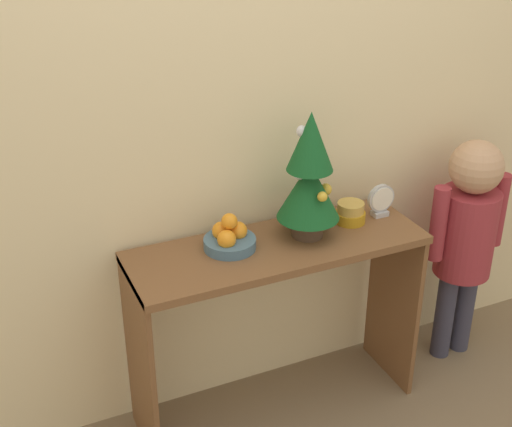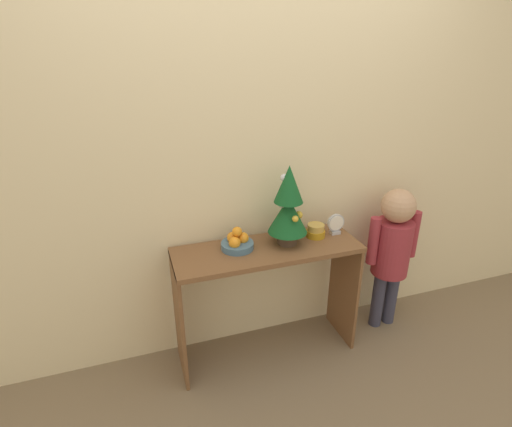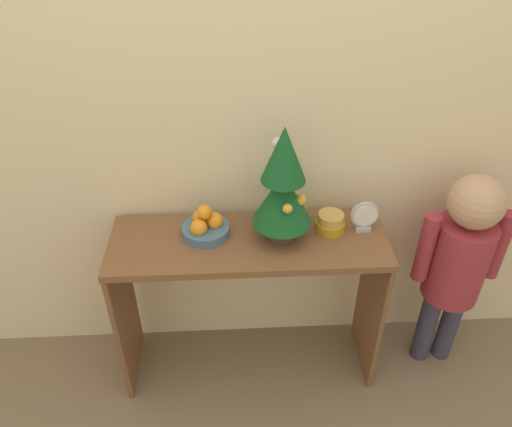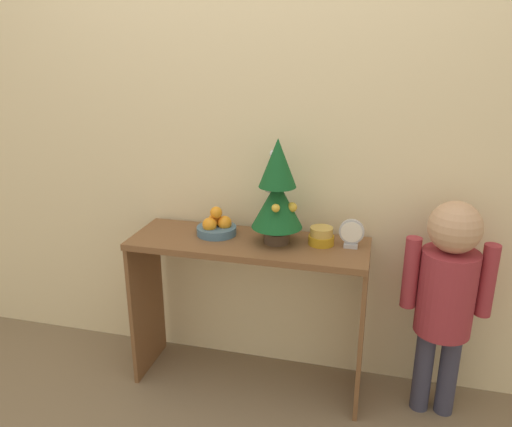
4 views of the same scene
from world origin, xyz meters
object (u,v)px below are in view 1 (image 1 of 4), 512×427
Objects in this scene: fruit_bowl at (229,238)px; singing_bowl at (350,213)px; desk_clock at (381,201)px; child_figure at (467,228)px; mini_tree at (309,176)px.

singing_bowl is at bearing -0.43° from fruit_bowl.
child_figure reaches higher than desk_clock.
child_figure is at bearing -2.49° from fruit_bowl.
desk_clock is at bearing 4.11° from mini_tree.
mini_tree is at bearing -172.17° from singing_bowl.
singing_bowl is at bearing 175.64° from child_figure.
mini_tree is 0.28m from singing_bowl.
desk_clock is 0.46m from child_figure.
desk_clock is at bearing 174.75° from child_figure.
child_figure is (1.04, -0.05, -0.17)m from fruit_bowl.
singing_bowl is (0.20, 0.03, -0.20)m from mini_tree.
mini_tree reaches higher than singing_bowl.
mini_tree is 0.36m from fruit_bowl.
child_figure is (0.55, -0.04, -0.16)m from singing_bowl.
fruit_bowl is at bearing 174.04° from mini_tree.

